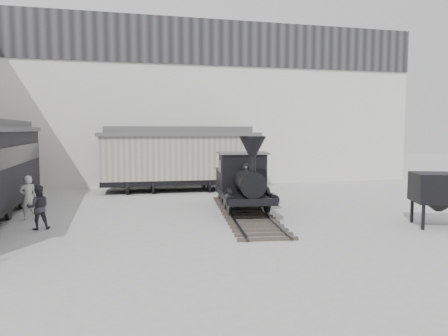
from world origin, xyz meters
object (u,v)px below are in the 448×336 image
object	(u,v)px
boxcar	(179,157)
visitor_a	(28,198)
locomotive	(243,184)
coal_hopper	(439,192)
visitor_b	(38,207)

from	to	relation	value
boxcar	visitor_a	size ratio (longest dim) A/B	5.27
locomotive	coal_hopper	distance (m)	8.02
boxcar	visitor_a	xyz separation A→B (m)	(-7.39, -7.01, -1.14)
visitor_a	locomotive	bearing A→B (deg)	167.84
coal_hopper	locomotive	bearing A→B (deg)	163.35
boxcar	coal_hopper	bearing A→B (deg)	-53.45
visitor_b	locomotive	bearing A→B (deg)	-179.08
coal_hopper	visitor_b	bearing A→B (deg)	-172.27
locomotive	boxcar	world-z (taller)	boxcar
visitor_b	boxcar	bearing A→B (deg)	-135.64
locomotive	boxcar	xyz separation A→B (m)	(-1.80, 7.54, 0.81)
visitor_b	coal_hopper	bearing A→B (deg)	158.36
locomotive	visitor_b	bearing A→B (deg)	-162.06
locomotive	boxcar	size ratio (longest dim) A/B	1.00
visitor_b	visitor_a	bearing A→B (deg)	-80.44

